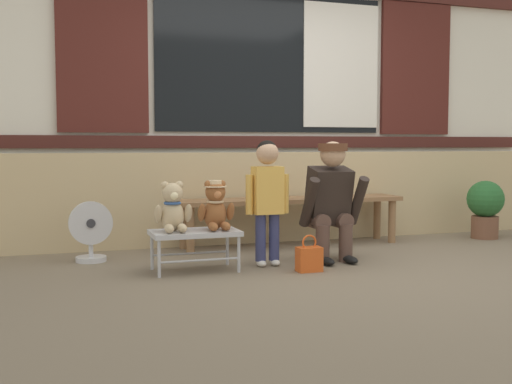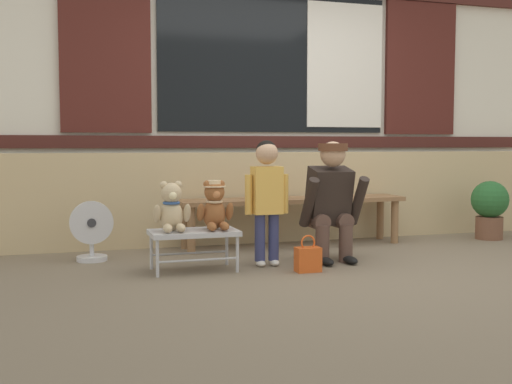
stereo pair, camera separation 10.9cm
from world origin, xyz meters
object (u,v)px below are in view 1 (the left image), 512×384
(wooden_bench_long, at_px, (291,205))
(teddy_bear_plain, at_px, (173,209))
(teddy_bear_with_hat, at_px, (216,206))
(adult_crouching, at_px, (331,201))
(child_standing, at_px, (267,189))
(floor_fan, at_px, (91,232))
(handbag_on_ground, at_px, (309,258))
(small_display_bench, at_px, (195,235))
(potted_plant, at_px, (485,206))

(wooden_bench_long, bearing_deg, teddy_bear_plain, -145.81)
(teddy_bear_with_hat, height_order, adult_crouching, adult_crouching)
(wooden_bench_long, distance_m, teddy_bear_plain, 1.53)
(child_standing, xyz_separation_m, floor_fan, (-1.27, 0.60, -0.35))
(teddy_bear_plain, relative_size, teddy_bear_with_hat, 1.00)
(wooden_bench_long, xyz_separation_m, handbag_on_ground, (-0.31, -1.14, -0.28))
(handbag_on_ground, bearing_deg, teddy_bear_plain, 163.07)
(small_display_bench, relative_size, handbag_on_ground, 2.35)
(handbag_on_ground, xyz_separation_m, potted_plant, (2.30, 0.95, 0.23))
(wooden_bench_long, xyz_separation_m, potted_plant, (1.98, -0.19, -0.05))
(small_display_bench, height_order, floor_fan, floor_fan)
(child_standing, distance_m, adult_crouching, 0.57)
(small_display_bench, bearing_deg, wooden_bench_long, 37.93)
(wooden_bench_long, distance_m, adult_crouching, 0.80)
(floor_fan, bearing_deg, handbag_on_ground, -31.44)
(teddy_bear_with_hat, relative_size, handbag_on_ground, 1.34)
(handbag_on_ground, bearing_deg, small_display_bench, 159.97)
(adult_crouching, relative_size, floor_fan, 1.98)
(adult_crouching, xyz_separation_m, handbag_on_ground, (-0.34, -0.35, -0.38))
(child_standing, distance_m, potted_plant, 2.60)
(teddy_bear_plain, distance_m, handbag_on_ground, 1.05)
(teddy_bear_plain, bearing_deg, floor_fan, 130.89)
(adult_crouching, bearing_deg, handbag_on_ground, -134.07)
(small_display_bench, distance_m, potted_plant, 3.15)
(teddy_bear_plain, xyz_separation_m, teddy_bear_with_hat, (0.32, 0.00, 0.01))
(teddy_bear_plain, relative_size, potted_plant, 0.64)
(teddy_bear_with_hat, xyz_separation_m, floor_fan, (-0.85, 0.62, -0.23))
(child_standing, xyz_separation_m, adult_crouching, (0.55, 0.04, -0.11))
(teddy_bear_plain, bearing_deg, teddy_bear_with_hat, 0.13)
(handbag_on_ground, bearing_deg, wooden_bench_long, 74.67)
(potted_plant, height_order, floor_fan, potted_plant)
(wooden_bench_long, xyz_separation_m, teddy_bear_plain, (-1.26, -0.86, 0.09))
(adult_crouching, distance_m, potted_plant, 2.05)
(teddy_bear_with_hat, relative_size, floor_fan, 0.76)
(teddy_bear_plain, xyz_separation_m, adult_crouching, (1.28, 0.06, 0.02))
(teddy_bear_plain, distance_m, adult_crouching, 1.29)
(small_display_bench, height_order, teddy_bear_plain, teddy_bear_plain)
(child_standing, relative_size, handbag_on_ground, 3.52)
(teddy_bear_plain, height_order, floor_fan, teddy_bear_plain)
(teddy_bear_with_hat, xyz_separation_m, handbag_on_ground, (0.63, -0.29, -0.38))
(child_standing, bearing_deg, teddy_bear_with_hat, -177.26)
(wooden_bench_long, xyz_separation_m, floor_fan, (-1.79, -0.24, -0.13))
(teddy_bear_with_hat, bearing_deg, adult_crouching, 3.62)
(wooden_bench_long, height_order, child_standing, child_standing)
(potted_plant, bearing_deg, wooden_bench_long, 174.43)
(potted_plant, bearing_deg, child_standing, -165.66)
(wooden_bench_long, bearing_deg, small_display_bench, -142.07)
(small_display_bench, height_order, potted_plant, potted_plant)
(small_display_bench, xyz_separation_m, potted_plant, (3.08, 0.66, 0.06))
(wooden_bench_long, xyz_separation_m, small_display_bench, (-1.10, -0.86, -0.11))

